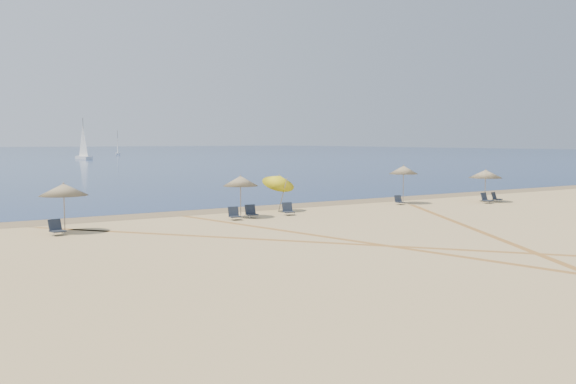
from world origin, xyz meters
The scene contains 16 objects.
wet_sand centered at (0.00, 24.00, 0.00)m, with size 500.00×500.00×0.00m, color olive.
umbrella_1 centered at (-12.27, 19.85, 1.97)m, with size 2.19×2.19×2.31m.
umbrella_2 centered at (-2.87, 20.31, 2.01)m, with size 1.94×1.94×2.35m.
umbrella_3 centered at (0.34, 21.54, 1.89)m, with size 1.94×1.99×2.57m.
umbrella_4 centered at (9.86, 21.17, 2.26)m, with size 1.96×1.96×2.61m.
umbrella_5 centered at (15.46, 19.04, 1.93)m, with size 2.26×2.26×2.27m.
chair_1 centered at (-12.78, 19.12, 0.31)m, with size 0.73×0.80×0.70m.
chair_2 centered at (-3.63, 19.60, 0.30)m, with size 0.67×0.75×0.69m.
chair_3 centered at (-2.44, 19.91, 0.31)m, with size 0.69×0.77×0.71m.
chair_4 centered at (-0.08, 19.87, 0.31)m, with size 0.73×0.81×0.71m.
chair_5 centered at (9.15, 20.78, 0.27)m, with size 0.60×0.67×0.61m.
chair_6 centered at (14.69, 18.29, 0.31)m, with size 0.68×0.77×0.72m.
chair_7 centered at (16.10, 18.63, 0.29)m, with size 0.70×0.77×0.67m.
sailboat_0 centered at (15.23, 132.18, 2.83)m, with size 2.52×6.44×9.34m.
sailboat_1 centered at (34.44, 171.38, 2.18)m, with size 2.43×4.98×7.19m.
tire_tracks centered at (-1.14, 10.24, 0.00)m, with size 47.11×43.14×0.00m.
Camera 1 is at (-18.21, -9.24, 4.23)m, focal length 37.89 mm.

